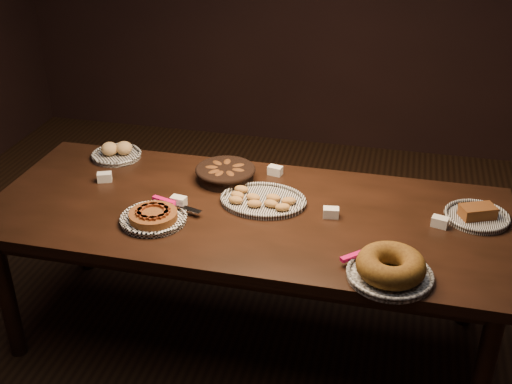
% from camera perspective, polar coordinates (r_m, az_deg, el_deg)
% --- Properties ---
extents(ground, '(5.00, 5.00, 0.00)m').
position_cam_1_polar(ground, '(3.38, -0.73, -12.64)').
color(ground, black).
rests_on(ground, ground).
extents(buffet_table, '(2.40, 1.00, 0.75)m').
position_cam_1_polar(buffet_table, '(2.98, -0.81, -2.81)').
color(buffet_table, black).
rests_on(buffet_table, ground).
extents(apple_tart_plate, '(0.35, 0.32, 0.06)m').
position_cam_1_polar(apple_tart_plate, '(2.88, -9.09, -2.19)').
color(apple_tart_plate, white).
rests_on(apple_tart_plate, buffet_table).
extents(madeleine_platter, '(0.40, 0.33, 0.05)m').
position_cam_1_polar(madeleine_platter, '(2.99, 0.57, -0.72)').
color(madeleine_platter, black).
rests_on(madeleine_platter, buffet_table).
extents(bundt_cake_plate, '(0.37, 0.39, 0.11)m').
position_cam_1_polar(bundt_cake_plate, '(2.53, 11.85, -6.63)').
color(bundt_cake_plate, black).
rests_on(bundt_cake_plate, buffet_table).
extents(croissant_basket, '(0.35, 0.35, 0.07)m').
position_cam_1_polar(croissant_basket, '(3.19, -2.74, 1.76)').
color(croissant_basket, black).
rests_on(croissant_basket, buffet_table).
extents(bread_roll_plate, '(0.27, 0.27, 0.08)m').
position_cam_1_polar(bread_roll_plate, '(3.51, -12.29, 3.45)').
color(bread_roll_plate, white).
rests_on(bread_roll_plate, buffet_table).
extents(loaf_plate, '(0.29, 0.29, 0.07)m').
position_cam_1_polar(loaf_plate, '(3.03, 19.05, -1.96)').
color(loaf_plate, black).
rests_on(loaf_plate, buffet_table).
extents(tent_cards, '(1.70, 0.47, 0.04)m').
position_cam_1_polar(tent_cards, '(3.01, 0.49, -0.32)').
color(tent_cards, white).
rests_on(tent_cards, buffet_table).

